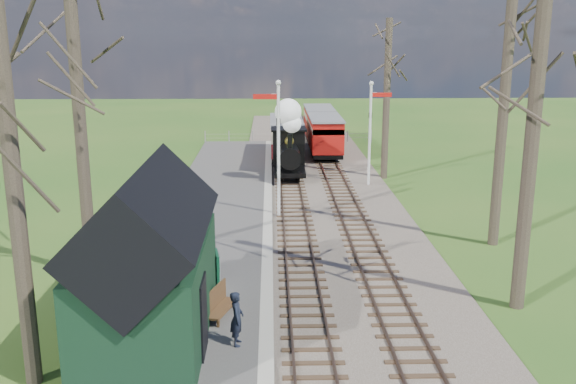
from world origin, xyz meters
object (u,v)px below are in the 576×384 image
object	(u,v)px
person	(237,318)
locomotive	(289,143)
bench	(218,303)
semaphore_far	(371,126)
semaphore_near	(277,139)
red_carriage_a	(325,135)
red_carriage_b	(319,124)
coach	(287,136)
station_shed	(149,264)
sign_board	(217,271)

from	to	relation	value
person	locomotive	bearing A→B (deg)	-4.79
bench	semaphore_far	bearing A→B (deg)	67.49
semaphore_near	red_carriage_a	distance (m)	14.76
red_carriage_b	locomotive	bearing A→B (deg)	-102.28
coach	red_carriage_a	world-z (taller)	coach
semaphore_far	red_carriage_b	size ratio (longest dim) A/B	1.09
locomotive	red_carriage_b	world-z (taller)	locomotive
locomotive	red_carriage_b	bearing A→B (deg)	77.72
semaphore_near	red_carriage_a	bearing A→B (deg)	76.67
red_carriage_a	red_carriage_b	distance (m)	5.50
station_shed	red_carriage_b	size ratio (longest dim) A/B	1.20
locomotive	sign_board	size ratio (longest dim) A/B	3.66
locomotive	red_carriage_b	xyz separation A→B (m)	(2.61, 12.00, -0.58)
semaphore_far	person	size ratio (longest dim) A/B	3.86
semaphore_near	semaphore_far	bearing A→B (deg)	49.40
station_shed	person	bearing A→B (deg)	-14.10
semaphore_far	locomotive	world-z (taller)	semaphore_far
semaphore_near	red_carriage_b	bearing A→B (deg)	80.30
red_carriage_a	bench	xyz separation A→B (m)	(-5.20, -25.06, -0.92)
person	station_shed	bearing A→B (deg)	76.60
red_carriage_b	coach	bearing A→B (deg)	-113.64
person	bench	bearing A→B (deg)	20.72
coach	red_carriage_b	distance (m)	6.48
semaphore_far	bench	size ratio (longest dim) A/B	3.56
person	coach	bearing A→B (deg)	-3.56
red_carriage_a	station_shed	bearing A→B (deg)	-104.74
semaphore_near	sign_board	world-z (taller)	semaphore_near
red_carriage_b	person	xyz separation A→B (m)	(-4.56, -32.31, -0.59)
locomotive	red_carriage_b	distance (m)	12.30
semaphore_far	person	world-z (taller)	semaphore_far
semaphore_far	sign_board	xyz separation A→B (m)	(-7.15, -14.83, -2.52)
station_shed	semaphore_far	xyz separation A→B (m)	(8.67, 18.00, 1.08)
semaphore_far	red_carriage_a	size ratio (longest dim) A/B	1.09
semaphore_near	red_carriage_a	size ratio (longest dim) A/B	1.19
red_carriage_b	station_shed	bearing A→B (deg)	-102.27
semaphore_far	red_carriage_a	bearing A→B (deg)	102.18
coach	red_carriage_a	distance (m)	2.64
person	semaphore_near	bearing A→B (deg)	-4.72
station_shed	red_carriage_b	world-z (taller)	station_shed
red_carriage_a	red_carriage_b	bearing A→B (deg)	90.00
station_shed	red_carriage_a	xyz separation A→B (m)	(6.90, 26.22, -0.73)
person	red_carriage_a	bearing A→B (deg)	-8.96
locomotive	person	xyz separation A→B (m)	(-1.95, -20.30, -1.17)
red_carriage_a	red_carriage_b	world-z (taller)	same
sign_board	red_carriage_b	bearing A→B (deg)	79.34
coach	red_carriage_a	size ratio (longest dim) A/B	1.40
red_carriage_b	person	distance (m)	32.63
station_shed	person	size ratio (longest dim) A/B	4.25
sign_board	semaphore_far	bearing A→B (deg)	64.27
red_carriage_b	bench	distance (m)	31.01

